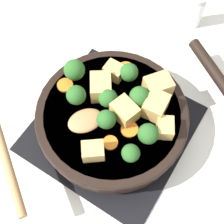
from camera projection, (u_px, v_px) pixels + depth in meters
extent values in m
plane|color=silver|center=(112.00, 129.00, 0.67)|extent=(2.40, 2.40, 0.00)
cube|color=black|center=(112.00, 128.00, 0.67)|extent=(0.31, 0.31, 0.01)
torus|color=black|center=(112.00, 125.00, 0.65)|extent=(0.24, 0.24, 0.01)
cube|color=black|center=(112.00, 125.00, 0.65)|extent=(0.01, 0.23, 0.01)
cube|color=black|center=(112.00, 125.00, 0.65)|extent=(0.23, 0.01, 0.01)
cylinder|color=black|center=(112.00, 118.00, 0.63)|extent=(0.29, 0.29, 0.05)
cylinder|color=#5B3316|center=(112.00, 117.00, 0.62)|extent=(0.27, 0.27, 0.05)
torus|color=black|center=(112.00, 113.00, 0.61)|extent=(0.30, 0.30, 0.01)
cylinder|color=black|center=(216.00, 74.00, 0.66)|extent=(0.12, 0.17, 0.02)
ellipsoid|color=#A87A4C|center=(85.00, 121.00, 0.59)|extent=(0.08, 0.08, 0.01)
cylinder|color=#A87A4C|center=(4.00, 152.00, 0.56)|extent=(0.15, 0.21, 0.02)
cube|color=tan|center=(156.00, 106.00, 0.59)|extent=(0.05, 0.04, 0.04)
cube|color=tan|center=(101.00, 87.00, 0.60)|extent=(0.06, 0.06, 0.04)
cube|color=tan|center=(93.00, 151.00, 0.55)|extent=(0.05, 0.05, 0.03)
cube|color=tan|center=(165.00, 128.00, 0.57)|extent=(0.05, 0.04, 0.03)
cube|color=tan|center=(114.00, 71.00, 0.63)|extent=(0.03, 0.04, 0.03)
cube|color=tan|center=(158.00, 87.00, 0.61)|extent=(0.06, 0.06, 0.04)
cube|color=tan|center=(125.00, 111.00, 0.58)|extent=(0.05, 0.06, 0.04)
cylinder|color=#709956|center=(139.00, 102.00, 0.61)|extent=(0.01, 0.01, 0.01)
sphere|color=#285B23|center=(140.00, 97.00, 0.59)|extent=(0.04, 0.04, 0.04)
cylinder|color=#709956|center=(130.00, 157.00, 0.56)|extent=(0.01, 0.01, 0.01)
sphere|color=#285B23|center=(131.00, 153.00, 0.54)|extent=(0.03, 0.03, 0.03)
cylinder|color=#709956|center=(77.00, 100.00, 0.61)|extent=(0.01, 0.01, 0.01)
sphere|color=#285B23|center=(76.00, 95.00, 0.59)|extent=(0.04, 0.04, 0.04)
cylinder|color=#709956|center=(147.00, 138.00, 0.57)|extent=(0.01, 0.01, 0.01)
sphere|color=#285B23|center=(148.00, 134.00, 0.55)|extent=(0.04, 0.04, 0.04)
cylinder|color=#709956|center=(108.00, 103.00, 0.60)|extent=(0.01, 0.01, 0.01)
sphere|color=#285B23|center=(108.00, 98.00, 0.59)|extent=(0.04, 0.04, 0.04)
cylinder|color=#709956|center=(106.00, 124.00, 0.58)|extent=(0.01, 0.01, 0.01)
sphere|color=#285B23|center=(106.00, 119.00, 0.57)|extent=(0.04, 0.04, 0.04)
cylinder|color=#709956|center=(75.00, 76.00, 0.63)|extent=(0.01, 0.01, 0.01)
sphere|color=#285B23|center=(74.00, 70.00, 0.61)|extent=(0.04, 0.04, 0.04)
cylinder|color=#709956|center=(128.00, 78.00, 0.63)|extent=(0.01, 0.01, 0.01)
sphere|color=#285B23|center=(129.00, 72.00, 0.61)|extent=(0.04, 0.04, 0.04)
cylinder|color=orange|center=(64.00, 87.00, 0.63)|extent=(0.03, 0.03, 0.01)
cylinder|color=orange|center=(129.00, 129.00, 0.58)|extent=(0.03, 0.03, 0.01)
cylinder|color=orange|center=(126.00, 69.00, 0.65)|extent=(0.03, 0.03, 0.01)
cylinder|color=orange|center=(110.00, 143.00, 0.57)|extent=(0.03, 0.03, 0.01)
cylinder|color=white|center=(196.00, 13.00, 0.77)|extent=(0.04, 0.04, 0.07)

